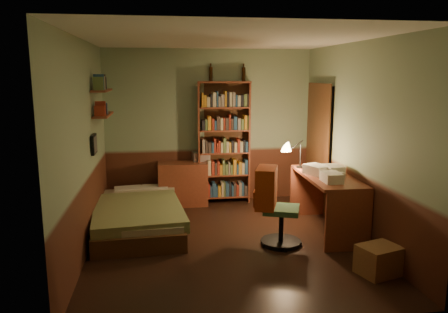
{
  "coord_description": "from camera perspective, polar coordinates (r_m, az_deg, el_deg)",
  "views": [
    {
      "loc": [
        -0.83,
        -5.39,
        2.17
      ],
      "look_at": [
        0.0,
        0.25,
        1.1
      ],
      "focal_mm": 35.0,
      "sensor_mm": 36.0,
      "label": 1
    }
  ],
  "objects": [
    {
      "name": "desk",
      "position": [
        6.29,
        13.22,
        -5.98
      ],
      "size": [
        0.67,
        1.52,
        0.8
      ],
      "primitive_type": "cube",
      "rotation": [
        0.0,
        0.0,
        -0.03
      ],
      "color": "brown",
      "rests_on": "ground"
    },
    {
      "name": "bottle_right",
      "position": [
        7.48,
        2.58,
        10.69
      ],
      "size": [
        0.07,
        0.07,
        0.23
      ],
      "primitive_type": "cylinder",
      "rotation": [
        0.0,
        0.0,
        0.21
      ],
      "color": "black",
      "rests_on": "bookshelf"
    },
    {
      "name": "mini_stereo",
      "position": [
        7.44,
        -3.03,
        0.01
      ],
      "size": [
        0.3,
        0.25,
        0.15
      ],
      "primitive_type": "cube",
      "rotation": [
        0.0,
        0.0,
        0.11
      ],
      "color": "#B2B2B7",
      "rests_on": "dresser"
    },
    {
      "name": "framed_picture",
      "position": [
        6.13,
        -16.63,
        1.54
      ],
      "size": [
        0.04,
        0.32,
        0.26
      ],
      "primitive_type": "cube",
      "color": "black",
      "rests_on": "wall_left"
    },
    {
      "name": "cardboard_box_a",
      "position": [
        5.23,
        19.58,
        -12.62
      ],
      "size": [
        0.52,
        0.46,
        0.32
      ],
      "primitive_type": "cube",
      "rotation": [
        0.0,
        0.0,
        0.3
      ],
      "color": "brown",
      "rests_on": "ground"
    },
    {
      "name": "paper_stack",
      "position": [
        6.2,
        12.04,
        -1.7
      ],
      "size": [
        0.35,
        0.4,
        0.13
      ],
      "primitive_type": "cube",
      "rotation": [
        0.0,
        0.0,
        0.39
      ],
      "color": "silver",
      "rests_on": "desk"
    },
    {
      "name": "door_trim",
      "position": [
        7.24,
        12.06,
        1.1
      ],
      "size": [
        0.02,
        0.98,
        2.08
      ],
      "primitive_type": "cube",
      "color": "#432714",
      "rests_on": "ground"
    },
    {
      "name": "wall_left",
      "position": [
        5.54,
        -17.93,
        1.07
      ],
      "size": [
        0.02,
        4.0,
        2.6
      ],
      "primitive_type": "cube",
      "color": "gray",
      "rests_on": "ground"
    },
    {
      "name": "red_jacket",
      "position": [
        5.5,
        6.96,
        1.39
      ],
      "size": [
        0.33,
        0.49,
        0.52
      ],
      "primitive_type": "cube",
      "rotation": [
        0.0,
        0.0,
        -0.22
      ],
      "color": "#B33D16",
      "rests_on": "office_chair"
    },
    {
      "name": "wall_back",
      "position": [
        7.5,
        -1.97,
        3.97
      ],
      "size": [
        3.5,
        0.02,
        2.6
      ],
      "primitive_type": "cube",
      "color": "gray",
      "rests_on": "ground"
    },
    {
      "name": "cardboard_box_b",
      "position": [
        5.33,
        19.53,
        -12.62
      ],
      "size": [
        0.4,
        0.35,
        0.24
      ],
      "primitive_type": "cube",
      "rotation": [
        0.0,
        0.0,
        -0.21
      ],
      "color": "brown",
      "rests_on": "ground"
    },
    {
      "name": "wall_shelf_upper",
      "position": [
        6.54,
        -15.65,
        8.32
      ],
      "size": [
        0.2,
        0.9,
        0.03
      ],
      "primitive_type": "cube",
      "color": "brown",
      "rests_on": "wall_left"
    },
    {
      "name": "bookshelf",
      "position": [
        7.41,
        0.03,
        1.8
      ],
      "size": [
        0.91,
        0.36,
        2.07
      ],
      "primitive_type": "cube",
      "rotation": [
        0.0,
        0.0,
        -0.1
      ],
      "color": "brown",
      "rests_on": "ground"
    },
    {
      "name": "wall_right",
      "position": [
        6.05,
        17.11,
        1.88
      ],
      "size": [
        0.02,
        4.0,
        2.6
      ],
      "primitive_type": "cube",
      "color": "gray",
      "rests_on": "ground"
    },
    {
      "name": "bed",
      "position": [
        6.42,
        -11.08,
        -6.35
      ],
      "size": [
        1.24,
        2.18,
        0.63
      ],
      "primitive_type": "cube",
      "rotation": [
        0.0,
        0.0,
        0.05
      ],
      "color": "olive",
      "rests_on": "ground"
    },
    {
      "name": "wall_front",
      "position": [
        3.59,
        5.29,
        -3.46
      ],
      "size": [
        3.5,
        0.02,
        2.6
      ],
      "primitive_type": "cube",
      "color": "gray",
      "rests_on": "ground"
    },
    {
      "name": "dresser",
      "position": [
        7.39,
        -5.39,
        -3.57
      ],
      "size": [
        0.82,
        0.41,
        0.72
      ],
      "primitive_type": "cube",
      "rotation": [
        0.0,
        0.0,
        -0.0
      ],
      "color": "brown",
      "rests_on": "ground"
    },
    {
      "name": "floor",
      "position": [
        5.88,
        0.36,
        -11.15
      ],
      "size": [
        3.5,
        4.0,
        0.02
      ],
      "primitive_type": "cube",
      "color": "black",
      "rests_on": "ground"
    },
    {
      "name": "wall_shelf_lower",
      "position": [
        6.57,
        -15.49,
        5.27
      ],
      "size": [
        0.2,
        0.9,
        0.03
      ],
      "primitive_type": "cube",
      "color": "brown",
      "rests_on": "wall_left"
    },
    {
      "name": "desk_lamp",
      "position": [
        6.56,
        9.99,
        1.27
      ],
      "size": [
        0.24,
        0.24,
        0.63
      ],
      "primitive_type": "cone",
      "rotation": [
        0.0,
        0.0,
        -0.28
      ],
      "color": "black",
      "rests_on": "desk"
    },
    {
      "name": "office_chair",
      "position": [
        5.66,
        7.54,
        -6.45
      ],
      "size": [
        0.64,
        0.6,
        1.03
      ],
      "primitive_type": "cube",
      "rotation": [
        0.0,
        0.0,
        -0.35
      ],
      "color": "#36603B",
      "rests_on": "ground"
    },
    {
      "name": "bottle_left",
      "position": [
        7.4,
        -1.73,
        10.71
      ],
      "size": [
        0.08,
        0.08,
        0.23
      ],
      "primitive_type": "cylinder",
      "rotation": [
        0.0,
        0.0,
        0.39
      ],
      "color": "black",
      "rests_on": "bookshelf"
    },
    {
      "name": "doorway",
      "position": [
        7.26,
        12.32,
        1.11
      ],
      "size": [
        0.06,
        0.9,
        2.0
      ],
      "primitive_type": "cube",
      "color": "black",
      "rests_on": "ground"
    },
    {
      "name": "ceiling",
      "position": [
        5.47,
        0.4,
        15.24
      ],
      "size": [
        3.5,
        4.0,
        0.02
      ],
      "primitive_type": "cube",
      "color": "silver",
      "rests_on": "wall_back"
    }
  ]
}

